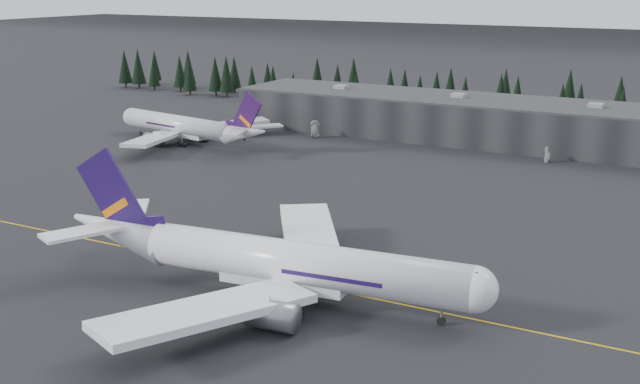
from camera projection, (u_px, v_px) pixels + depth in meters
The scene contains 8 objects.
ground at pixel (263, 271), 135.02m from camera, with size 1400.00×1400.00×0.00m, color black.
taxiline at pixel (256, 274), 133.32m from camera, with size 400.00×0.40×0.02m, color gold.
terminal at pixel (490, 121), 239.04m from camera, with size 160.00×30.00×12.60m.
treeline at pixel (523, 100), 270.00m from camera, with size 360.00×20.00×15.00m, color black.
jet_main at pixel (267, 260), 122.72m from camera, with size 71.98×66.16×21.19m.
jet_parked at pixel (190, 127), 235.80m from camera, with size 59.77×54.72×17.70m.
gse_vehicle_a at pixel (315, 135), 245.51m from camera, with size 2.50×5.42×1.51m, color silver.
gse_vehicle_b at pixel (547, 160), 212.95m from camera, with size 1.74×4.32×1.47m, color silver.
Camera 1 is at (69.76, -106.44, 47.99)m, focal length 45.00 mm.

